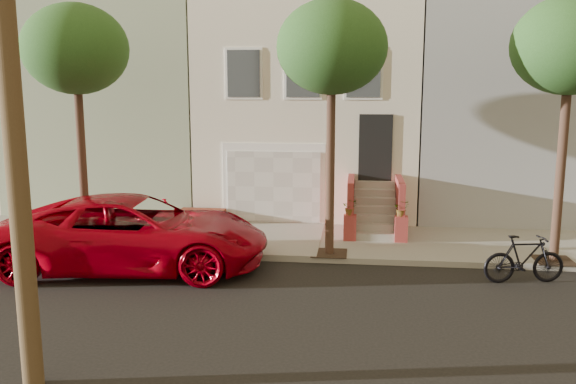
# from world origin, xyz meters

# --- Properties ---
(ground) EXTENTS (90.00, 90.00, 0.00)m
(ground) POSITION_xyz_m (0.00, 0.00, 0.00)
(ground) COLOR black
(ground) RESTS_ON ground
(sidewalk) EXTENTS (40.00, 3.70, 0.15)m
(sidewalk) POSITION_xyz_m (0.00, 5.35, 0.07)
(sidewalk) COLOR #99978B
(sidewalk) RESTS_ON ground
(house_row) EXTENTS (33.10, 11.70, 7.00)m
(house_row) POSITION_xyz_m (0.00, 11.19, 3.64)
(house_row) COLOR beige
(house_row) RESTS_ON sidewalk
(tree_left) EXTENTS (2.70, 2.57, 6.30)m
(tree_left) POSITION_xyz_m (-5.50, 3.90, 5.26)
(tree_left) COLOR #2D2116
(tree_left) RESTS_ON sidewalk
(tree_mid) EXTENTS (2.70, 2.57, 6.30)m
(tree_mid) POSITION_xyz_m (1.00, 3.90, 5.26)
(tree_mid) COLOR #2D2116
(tree_mid) RESTS_ON sidewalk
(tree_right) EXTENTS (2.70, 2.57, 6.30)m
(tree_right) POSITION_xyz_m (6.50, 3.90, 5.26)
(tree_right) COLOR #2D2116
(tree_right) RESTS_ON sidewalk
(pickup_truck) EXTENTS (6.67, 3.57, 1.78)m
(pickup_truck) POSITION_xyz_m (-3.63, 2.53, 0.89)
(pickup_truck) COLOR #A2000F
(pickup_truck) RESTS_ON ground
(motorcycle) EXTENTS (1.90, 0.83, 1.10)m
(motorcycle) POSITION_xyz_m (5.43, 2.53, 0.55)
(motorcycle) COLOR black
(motorcycle) RESTS_ON ground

